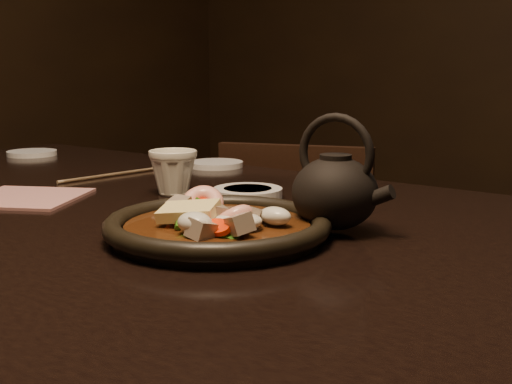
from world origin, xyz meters
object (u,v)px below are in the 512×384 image
Objects in this scene: table at (126,259)px; chair at (303,283)px; tea_cup at (173,171)px; plate at (218,227)px; teapot at (335,189)px.

chair is at bearing 100.32° from table.
tea_cup is at bearing 98.45° from table.
table is 0.17m from tea_cup.
chair is 2.87× the size of plate.
tea_cup is (-0.24, 0.17, 0.03)m from plate.
plate is 0.15m from teapot.
tea_cup is at bearing 145.17° from plate.
table is 2.04× the size of chair.
teapot is at bearing 49.94° from plate.
teapot reaches higher than chair.
teapot reaches higher than table.
plate is 3.49× the size of tea_cup.
chair is 10.02× the size of tea_cup.
table is at bearing 168.50° from plate.
tea_cup is (-0.02, 0.12, 0.12)m from table.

